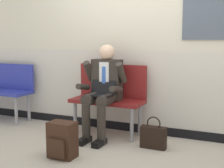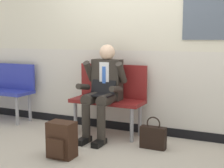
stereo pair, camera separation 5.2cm
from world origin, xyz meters
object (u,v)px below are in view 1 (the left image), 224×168
at_px(handbag, 153,137).
at_px(person_seated, 103,88).
at_px(bench_empty, 0,86).
at_px(bench_with_person, 109,94).
at_px(backpack, 62,140).

bearing_deg(handbag, person_seated, 169.54).
xyz_separation_m(bench_empty, person_seated, (1.99, -0.20, 0.12)).
xyz_separation_m(bench_with_person, bench_empty, (-1.99, -0.00, -0.01)).
height_order(person_seated, backpack, person_seated).
distance_m(bench_with_person, person_seated, 0.23).
distance_m(bench_with_person, handbag, 0.92).
height_order(bench_with_person, person_seated, person_seated).
height_order(bench_empty, handbag, bench_empty).
xyz_separation_m(bench_with_person, backpack, (-0.09, -1.07, -0.36)).
height_order(bench_empty, backpack, bench_empty).
relative_size(bench_with_person, person_seated, 0.81).
bearing_deg(backpack, handbag, 40.90).
distance_m(bench_empty, backpack, 2.21).
bearing_deg(backpack, bench_with_person, 85.34).
bearing_deg(person_seated, backpack, -95.75).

